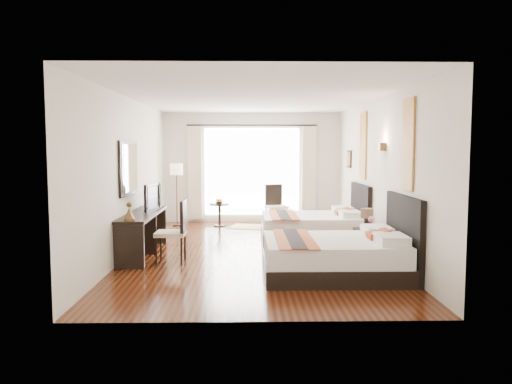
{
  "coord_description": "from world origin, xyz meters",
  "views": [
    {
      "loc": [
        -0.15,
        -9.06,
        1.89
      ],
      "look_at": [
        0.04,
        0.23,
        1.08
      ],
      "focal_mm": 35.0,
      "sensor_mm": 36.0,
      "label": 1
    }
  ],
  "objects_px": {
    "console_desk": "(143,234)",
    "floor_lamp": "(177,173)",
    "vase": "(371,226)",
    "television": "(148,196)",
    "nightstand": "(367,243)",
    "side_table": "(220,215)",
    "desk_chair": "(172,243)",
    "table_lamp": "(367,215)",
    "fruit_bowl": "(219,203)",
    "bed_near": "(340,255)",
    "bed_far": "(315,226)",
    "window_chair": "(276,213)"
  },
  "relations": [
    {
      "from": "bed_far",
      "to": "window_chair",
      "type": "height_order",
      "value": "bed_far"
    },
    {
      "from": "television",
      "to": "bed_far",
      "type": "bearing_deg",
      "value": -67.39
    },
    {
      "from": "bed_near",
      "to": "nightstand",
      "type": "distance_m",
      "value": 1.46
    },
    {
      "from": "floor_lamp",
      "to": "table_lamp",
      "type": "bearing_deg",
      "value": -43.12
    },
    {
      "from": "bed_far",
      "to": "nightstand",
      "type": "bearing_deg",
      "value": -65.79
    },
    {
      "from": "vase",
      "to": "side_table",
      "type": "relative_size",
      "value": 0.26
    },
    {
      "from": "bed_far",
      "to": "floor_lamp",
      "type": "relative_size",
      "value": 1.36
    },
    {
      "from": "side_table",
      "to": "fruit_bowl",
      "type": "xyz_separation_m",
      "value": [
        -0.01,
        -0.02,
        0.3
      ]
    },
    {
      "from": "bed_far",
      "to": "television",
      "type": "distance_m",
      "value": 3.42
    },
    {
      "from": "bed_near",
      "to": "window_chair",
      "type": "height_order",
      "value": "bed_near"
    },
    {
      "from": "floor_lamp",
      "to": "console_desk",
      "type": "bearing_deg",
      "value": -92.37
    },
    {
      "from": "desk_chair",
      "to": "fruit_bowl",
      "type": "height_order",
      "value": "desk_chair"
    },
    {
      "from": "bed_far",
      "to": "desk_chair",
      "type": "xyz_separation_m",
      "value": [
        -2.65,
        -1.91,
        0.02
      ]
    },
    {
      "from": "console_desk",
      "to": "window_chair",
      "type": "relative_size",
      "value": 2.18
    },
    {
      "from": "desk_chair",
      "to": "television",
      "type": "bearing_deg",
      "value": -60.0
    },
    {
      "from": "floor_lamp",
      "to": "fruit_bowl",
      "type": "height_order",
      "value": "floor_lamp"
    },
    {
      "from": "console_desk",
      "to": "floor_lamp",
      "type": "relative_size",
      "value": 1.44
    },
    {
      "from": "vase",
      "to": "nightstand",
      "type": "bearing_deg",
      "value": 95.26
    },
    {
      "from": "fruit_bowl",
      "to": "window_chair",
      "type": "height_order",
      "value": "window_chair"
    },
    {
      "from": "table_lamp",
      "to": "side_table",
      "type": "distance_m",
      "value": 4.44
    },
    {
      "from": "desk_chair",
      "to": "side_table",
      "type": "relative_size",
      "value": 1.88
    },
    {
      "from": "vase",
      "to": "desk_chair",
      "type": "height_order",
      "value": "desk_chair"
    },
    {
      "from": "vase",
      "to": "fruit_bowl",
      "type": "xyz_separation_m",
      "value": [
        -2.8,
        3.68,
        0.01
      ]
    },
    {
      "from": "bed_near",
      "to": "vase",
      "type": "height_order",
      "value": "bed_near"
    },
    {
      "from": "nightstand",
      "to": "table_lamp",
      "type": "bearing_deg",
      "value": 90.92
    },
    {
      "from": "vase",
      "to": "side_table",
      "type": "distance_m",
      "value": 4.64
    },
    {
      "from": "bed_near",
      "to": "bed_far",
      "type": "height_order",
      "value": "bed_near"
    },
    {
      "from": "nightstand",
      "to": "side_table",
      "type": "distance_m",
      "value": 4.47
    },
    {
      "from": "bed_far",
      "to": "vase",
      "type": "distance_m",
      "value": 1.89
    },
    {
      "from": "side_table",
      "to": "fruit_bowl",
      "type": "relative_size",
      "value": 2.73
    },
    {
      "from": "bed_far",
      "to": "window_chair",
      "type": "xyz_separation_m",
      "value": [
        -0.69,
        1.98,
        0.01
      ]
    },
    {
      "from": "side_table",
      "to": "window_chair",
      "type": "height_order",
      "value": "window_chair"
    },
    {
      "from": "table_lamp",
      "to": "side_table",
      "type": "height_order",
      "value": "table_lamp"
    },
    {
      "from": "console_desk",
      "to": "desk_chair",
      "type": "bearing_deg",
      "value": -44.97
    },
    {
      "from": "console_desk",
      "to": "desk_chair",
      "type": "xyz_separation_m",
      "value": [
        0.61,
        -0.61,
        -0.06
      ]
    },
    {
      "from": "vase",
      "to": "television",
      "type": "height_order",
      "value": "television"
    },
    {
      "from": "console_desk",
      "to": "nightstand",
      "type": "bearing_deg",
      "value": -3.66
    },
    {
      "from": "floor_lamp",
      "to": "side_table",
      "type": "xyz_separation_m",
      "value": [
        1.05,
        -0.13,
        -1.01
      ]
    },
    {
      "from": "nightstand",
      "to": "fruit_bowl",
      "type": "distance_m",
      "value": 4.48
    },
    {
      "from": "fruit_bowl",
      "to": "bed_far",
      "type": "bearing_deg",
      "value": -43.03
    },
    {
      "from": "bed_near",
      "to": "nightstand",
      "type": "relative_size",
      "value": 4.21
    },
    {
      "from": "fruit_bowl",
      "to": "window_chair",
      "type": "distance_m",
      "value": 1.42
    },
    {
      "from": "bed_near",
      "to": "side_table",
      "type": "distance_m",
      "value": 5.2
    },
    {
      "from": "bed_far",
      "to": "nightstand",
      "type": "height_order",
      "value": "bed_far"
    },
    {
      "from": "console_desk",
      "to": "television",
      "type": "distance_m",
      "value": 0.77
    },
    {
      "from": "console_desk",
      "to": "table_lamp",
      "type": "bearing_deg",
      "value": -2.69
    },
    {
      "from": "side_table",
      "to": "bed_near",
      "type": "bearing_deg",
      "value": -66.9
    },
    {
      "from": "floor_lamp",
      "to": "window_chair",
      "type": "distance_m",
      "value": 2.62
    },
    {
      "from": "fruit_bowl",
      "to": "table_lamp",
      "type": "bearing_deg",
      "value": -50.97
    },
    {
      "from": "nightstand",
      "to": "vase",
      "type": "xyz_separation_m",
      "value": [
        0.02,
        -0.18,
        0.33
      ]
    }
  ]
}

